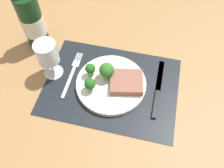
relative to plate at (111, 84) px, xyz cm
name	(u,v)px	position (x,y,z in cm)	size (l,w,h in cm)	color
ground_plane	(111,88)	(0.00, 0.00, -2.60)	(140.00, 110.00, 3.00)	#996D42
placemat	(111,85)	(0.00, 0.00, -0.95)	(44.02, 32.21, 0.30)	black
plate	(111,84)	(0.00, 0.00, 0.00)	(23.14, 23.14, 1.60)	silver
steak	(127,82)	(4.97, 0.66, 1.92)	(10.39, 8.95, 2.25)	#8C5647
broccoli_front_edge	(90,69)	(-7.29, 1.59, 3.83)	(3.36, 3.36, 5.08)	#6B994C
broccoli_near_steak	(107,70)	(-1.92, 1.92, 4.50)	(4.85, 4.85, 6.20)	#5B8942
broccoli_near_fork	(90,84)	(-5.83, -3.93, 3.83)	(3.57, 3.57, 4.95)	#5B8942
fork	(72,74)	(-14.12, 1.42, -0.55)	(2.40, 19.20, 0.50)	silver
knife	(158,92)	(15.45, 0.53, -0.50)	(1.80, 23.00, 0.80)	black
wine_bottle	(32,21)	(-30.53, 12.58, 9.78)	(7.89, 7.89, 29.56)	#143819
wine_glass	(47,55)	(-20.68, 0.84, 8.47)	(6.91, 6.91, 14.14)	silver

